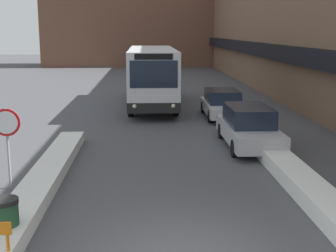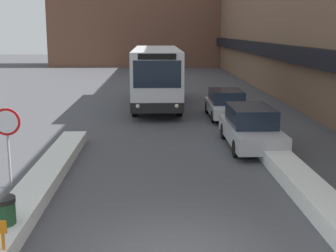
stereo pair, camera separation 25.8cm
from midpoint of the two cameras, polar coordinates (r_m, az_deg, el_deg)
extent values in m
cube|color=brown|center=(34.01, 15.71, 12.94)|extent=(5.00, 60.00, 10.80)
cube|color=black|center=(33.27, 10.93, 9.15)|extent=(0.50, 60.00, 0.90)
cube|color=brown|center=(60.19, -2.33, 13.87)|extent=(26.00, 8.00, 13.53)
cube|color=silver|center=(13.42, -15.83, -6.87)|extent=(0.90, 11.90, 0.38)
cube|color=silver|center=(12.43, 17.14, -8.25)|extent=(0.90, 10.34, 0.45)
cube|color=silver|center=(27.09, -2.23, 6.42)|extent=(2.55, 10.36, 2.85)
cube|color=black|center=(27.22, -2.21, 3.95)|extent=(2.57, 10.38, 0.50)
cube|color=#192333|center=(27.05, -2.24, 7.26)|extent=(2.57, 9.53, 0.78)
cube|color=#192333|center=(21.88, -2.09, 6.31)|extent=(2.24, 0.03, 1.28)
cube|color=black|center=(21.82, -2.11, 8.45)|extent=(1.78, 0.03, 0.28)
sphere|color=#F2EAC6|center=(22.06, -4.44, 2.40)|extent=(0.20, 0.20, 0.20)
sphere|color=#F2EAC6|center=(22.09, 0.32, 2.45)|extent=(0.20, 0.20, 0.20)
cylinder|color=black|center=(24.08, -4.87, 2.53)|extent=(0.28, 1.14, 1.14)
cylinder|color=black|center=(24.10, 0.62, 2.58)|extent=(0.28, 1.14, 1.14)
cylinder|color=black|center=(30.43, -4.45, 4.42)|extent=(0.28, 1.14, 1.14)
cylinder|color=black|center=(30.46, -0.10, 4.46)|extent=(0.28, 1.14, 1.14)
cube|color=#B7B7BC|center=(17.93, 9.39, -0.79)|extent=(1.76, 4.69, 0.60)
cube|color=#192333|center=(17.92, 9.38, 1.31)|extent=(1.55, 2.58, 0.69)
cylinder|color=black|center=(16.80, 13.08, -2.60)|extent=(0.20, 0.62, 0.62)
cylinder|color=black|center=(16.44, 7.68, -2.71)|extent=(0.20, 0.62, 0.62)
cylinder|color=black|center=(19.54, 10.78, -0.53)|extent=(0.20, 0.62, 0.62)
cylinder|color=black|center=(19.23, 6.13, -0.58)|extent=(0.20, 0.62, 0.62)
cube|color=silver|center=(23.83, 6.34, 2.25)|extent=(1.76, 4.34, 0.52)
cube|color=#192333|center=(23.85, 6.33, 3.66)|extent=(1.55, 2.39, 0.63)
cylinder|color=black|center=(22.70, 8.85, 1.21)|extent=(0.20, 0.62, 0.62)
cylinder|color=black|center=(22.43, 4.84, 1.19)|extent=(0.20, 0.62, 0.62)
cylinder|color=black|center=(25.31, 7.64, 2.31)|extent=(0.20, 0.62, 0.62)
cylinder|color=black|center=(25.07, 4.03, 2.29)|extent=(0.20, 0.62, 0.62)
cylinder|color=gray|center=(13.64, -19.41, -2.68)|extent=(0.07, 0.07, 2.26)
cylinder|color=red|center=(13.46, -19.65, 0.40)|extent=(0.76, 0.03, 0.76)
cylinder|color=white|center=(13.45, -19.67, 0.39)|extent=(0.62, 0.02, 0.62)
cylinder|color=#234C2D|center=(10.48, -19.89, -11.05)|extent=(0.56, 0.56, 0.85)
cylinder|color=black|center=(10.31, -20.07, -8.61)|extent=(0.59, 0.59, 0.10)
cylinder|color=orange|center=(9.37, -19.64, -14.32)|extent=(0.06, 0.06, 0.70)
cube|color=orange|center=(9.18, -20.01, -11.66)|extent=(0.22, 0.04, 0.24)
camera|label=1|loc=(0.13, -90.54, -0.11)|focal=50.00mm
camera|label=2|loc=(0.13, 89.46, 0.11)|focal=50.00mm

